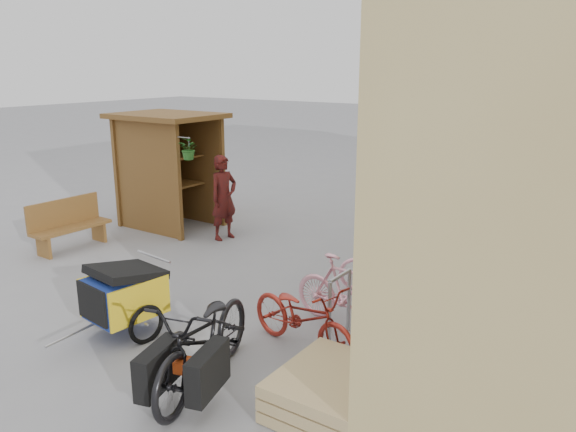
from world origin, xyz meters
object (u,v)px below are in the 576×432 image
Objects in this scene: bike_3 at (402,253)px; bike_7 at (467,222)px; bike_4 at (413,246)px; bike_5 at (422,235)px; person_kiosk at (224,198)px; child_trailer at (124,293)px; bike_0 at (303,317)px; pallet_stack at (332,392)px; cargo_bike at (204,340)px; bike_1 at (347,292)px; bench at (69,224)px; shopping_carts at (523,196)px; kiosk at (165,154)px; bike_6 at (444,229)px; bike_2 at (389,268)px.

bike_3 reaches higher than bike_7.
bike_4 is 0.39m from bike_5.
bike_3 is (3.88, -0.28, -0.32)m from person_kiosk.
bike_0 is (2.18, 0.85, -0.08)m from child_trailer.
person_kiosk is at bearing 120.85° from bike_7.
pallet_stack is 0.79× the size of bike_4.
cargo_bike is 2.20m from bike_1.
bench is 0.88× the size of bike_0.
bench is 7.50m from bike_7.
shopping_carts reaches higher than bench.
child_trailer is 0.99× the size of bike_7.
bike_0 is 0.99× the size of bike_3.
bike_3 is (0.12, 2.68, 0.07)m from bike_0.
bike_7 is at bearing 0.15° from bike_5.
kiosk is 7.50m from pallet_stack.
person_kiosk is (-3.31, 4.20, 0.30)m from cargo_bike.
pallet_stack is 0.73× the size of child_trailer.
bike_7 is at bearing 36.23° from bench.
child_trailer is at bearing 160.16° from bike_7.
person_kiosk reaches higher than bike_5.
child_trailer is 0.96× the size of bike_6.
bike_6 is (2.31, 5.44, -0.08)m from child_trailer.
child_trailer is at bearing 179.80° from pallet_stack.
shopping_carts is (6.68, 6.44, 0.18)m from bench.
bike_1 is 0.96× the size of bike_7.
bike_0 is at bearing -97.01° from shopping_carts.
bike_5 is 0.97× the size of bike_6.
bike_2 is (-0.01, 1.34, -0.08)m from bike_1.
bike_1 is (2.30, 1.75, -0.05)m from child_trailer.
bike_0 is at bearing -163.11° from bike_5.
person_kiosk reaches higher than shopping_carts.
cargo_bike is (5.32, -2.08, 0.05)m from bench.
bike_0 is 1.11× the size of bike_2.
bike_2 is at bearing -90.47° from person_kiosk.
kiosk is 1.46× the size of bike_6.
bike_3 reaches higher than child_trailer.
bike_0 is (5.38, -3.01, -1.11)m from kiosk.
person_kiosk is 1.05× the size of bike_1.
person_kiosk is 1.10× the size of bike_2.
bike_7 is at bearing 67.08° from cargo_bike.
shopping_carts reaches higher than bike_4.
child_trailer is at bearing 124.86° from bike_2.
shopping_carts reaches higher than pallet_stack.
cargo_bike is (4.92, -4.24, -1.02)m from kiosk.
kiosk is 1.45× the size of bike_3.
bike_6 is (0.01, 3.69, -0.03)m from bike_1.
kiosk is 5.54m from bike_5.
bike_4 is 1.15m from bike_6.
kiosk is 2.08× the size of pallet_stack.
bike_7 is (2.57, 5.97, -0.03)m from child_trailer.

